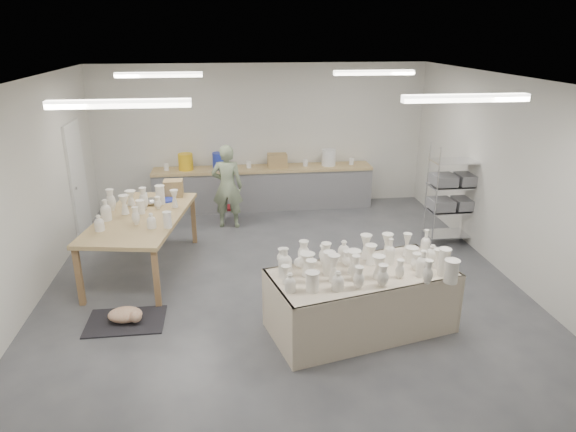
{
  "coord_description": "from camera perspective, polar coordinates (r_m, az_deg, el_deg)",
  "views": [
    {
      "loc": [
        -0.78,
        -6.81,
        3.63
      ],
      "look_at": [
        0.1,
        0.23,
        1.05
      ],
      "focal_mm": 32.0,
      "sensor_mm": 36.0,
      "label": 1
    }
  ],
  "objects": [
    {
      "name": "room",
      "position": [
        7.1,
        -1.5,
        7.19
      ],
      "size": [
        8.0,
        8.02,
        3.0
      ],
      "color": "#424449",
      "rests_on": "ground"
    },
    {
      "name": "back_counter",
      "position": [
        10.97,
        -2.79,
        3.32
      ],
      "size": [
        4.6,
        0.6,
        1.24
      ],
      "color": "#A98652",
      "rests_on": "ground"
    },
    {
      "name": "wire_shelf",
      "position": [
        9.52,
        17.98,
        2.44
      ],
      "size": [
        0.88,
        0.48,
        1.8
      ],
      "color": "silver",
      "rests_on": "ground"
    },
    {
      "name": "drying_table",
      "position": [
        6.62,
        8.06,
        -8.86
      ],
      "size": [
        2.47,
        1.61,
        1.16
      ],
      "rotation": [
        0.0,
        0.0,
        0.24
      ],
      "color": "olive",
      "rests_on": "ground"
    },
    {
      "name": "work_table",
      "position": [
        8.37,
        -15.84,
        0.28
      ],
      "size": [
        1.62,
        2.61,
        1.28
      ],
      "rotation": [
        0.0,
        0.0,
        -0.17
      ],
      "color": "#A98652",
      "rests_on": "ground"
    },
    {
      "name": "rug",
      "position": [
        7.23,
        -17.57,
        -11.09
      ],
      "size": [
        1.0,
        0.7,
        0.02
      ],
      "primitive_type": "cube",
      "color": "black",
      "rests_on": "ground"
    },
    {
      "name": "cat",
      "position": [
        7.16,
        -17.51,
        -10.42
      ],
      "size": [
        0.52,
        0.44,
        0.19
      ],
      "rotation": [
        0.0,
        0.0,
        0.36
      ],
      "color": "white",
      "rests_on": "rug"
    },
    {
      "name": "potter",
      "position": [
        9.87,
        -6.76,
        3.28
      ],
      "size": [
        0.65,
        0.48,
        1.63
      ],
      "primitive_type": "imported",
      "rotation": [
        0.0,
        0.0,
        2.99
      ],
      "color": "gray",
      "rests_on": "ground"
    },
    {
      "name": "red_stool",
      "position": [
        10.29,
        -6.66,
        0.84
      ],
      "size": [
        0.35,
        0.35,
        0.31
      ],
      "rotation": [
        0.0,
        0.0,
        0.05
      ],
      "color": "#A3171F",
      "rests_on": "ground"
    }
  ]
}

